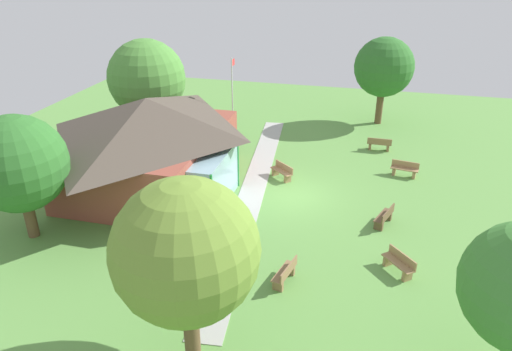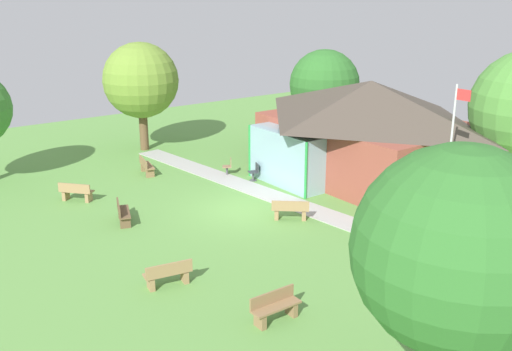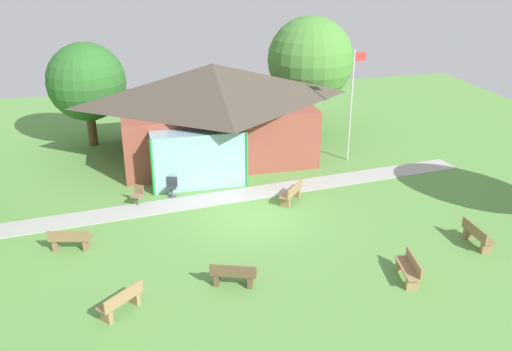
{
  "view_description": "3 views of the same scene",
  "coord_description": "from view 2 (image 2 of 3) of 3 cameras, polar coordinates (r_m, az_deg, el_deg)",
  "views": [
    {
      "loc": [
        -21.76,
        -3.53,
        11.65
      ],
      "look_at": [
        -0.02,
        1.98,
        0.94
      ],
      "focal_mm": 33.61,
      "sensor_mm": 36.0,
      "label": 1
    },
    {
      "loc": [
        18.53,
        -13.05,
        8.8
      ],
      "look_at": [
        -0.56,
        1.07,
        1.22
      ],
      "focal_mm": 40.62,
      "sensor_mm": 36.0,
      "label": 2
    },
    {
      "loc": [
        -4.67,
        -19.46,
        10.34
      ],
      "look_at": [
        0.53,
        1.85,
        1.01
      ],
      "focal_mm": 38.66,
      "sensor_mm": 36.0,
      "label": 3
    }
  ],
  "objects": [
    {
      "name": "bench_front_left",
      "position": [
        26.51,
        -17.29,
        -1.59
      ],
      "size": [
        1.42,
        1.32,
        0.84
      ],
      "rotation": [
        0.0,
        0.0,
        0.71
      ],
      "color": "#9E7A51",
      "rests_on": "ground_plane"
    },
    {
      "name": "tree_west_hedge",
      "position": [
        33.52,
        -11.28,
        9.15
      ],
      "size": [
        4.24,
        4.24,
        6.14
      ],
      "color": "brown",
      "rests_on": "ground_plane"
    },
    {
      "name": "bench_front_center",
      "position": [
        23.56,
        -13.0,
        -3.65
      ],
      "size": [
        1.56,
        0.93,
        0.84
      ],
      "rotation": [
        0.0,
        0.0,
        5.93
      ],
      "color": "brown",
      "rests_on": "ground_plane"
    },
    {
      "name": "bench_rear_near_path",
      "position": [
        23.31,
        3.4,
        -3.44
      ],
      "size": [
        1.31,
        1.42,
        0.84
      ],
      "rotation": [
        0.0,
        0.0,
        0.86
      ],
      "color": "#9E7A51",
      "rests_on": "ground_plane"
    },
    {
      "name": "tree_far_east",
      "position": [
        11.73,
        19.3,
        -7.08
      ],
      "size": [
        4.14,
        4.14,
        6.17
      ],
      "color": "brown",
      "rests_on": "ground_plane"
    },
    {
      "name": "bench_lawn_far_right",
      "position": [
        16.52,
        1.89,
        -12.86
      ],
      "size": [
        0.46,
        1.51,
        0.84
      ],
      "rotation": [
        0.0,
        0.0,
        4.7
      ],
      "color": "olive",
      "rests_on": "ground_plane"
    },
    {
      "name": "pavilion",
      "position": [
        28.64,
        10.75,
        4.63
      ],
      "size": [
        10.33,
        8.59,
        4.75
      ],
      "color": "brown",
      "rests_on": "ground_plane"
    },
    {
      "name": "bench_mid_left",
      "position": [
        29.53,
        -10.75,
        0.87
      ],
      "size": [
        1.56,
        0.77,
        0.84
      ],
      "rotation": [
        0.0,
        0.0,
        6.06
      ],
      "color": "olive",
      "rests_on": "ground_plane"
    },
    {
      "name": "patio_chair_west",
      "position": [
        28.93,
        -2.75,
        0.85
      ],
      "size": [
        0.61,
        0.61,
        0.86
      ],
      "rotation": [
        0.0,
        0.0,
        2.56
      ],
      "color": "#8C6B4C",
      "rests_on": "ground_plane"
    },
    {
      "name": "ground_plane",
      "position": [
        24.31,
        -1.25,
        -3.51
      ],
      "size": [
        44.0,
        44.0,
        0.0
      ],
      "primitive_type": "plane",
      "color": "#609947"
    },
    {
      "name": "bench_front_right",
      "position": [
        18.43,
        -8.65,
        -9.62
      ],
      "size": [
        0.7,
        1.55,
        0.84
      ],
      "rotation": [
        0.0,
        0.0,
        1.39
      ],
      "color": "#9E7A51",
      "rests_on": "ground_plane"
    },
    {
      "name": "tree_behind_pavilion_left",
      "position": [
        34.87,
        6.75,
        8.86
      ],
      "size": [
        4.14,
        4.14,
        5.59
      ],
      "color": "brown",
      "rests_on": "ground_plane"
    },
    {
      "name": "footpath",
      "position": [
        25.54,
        2.74,
        -2.43
      ],
      "size": [
        21.91,
        3.59,
        0.03
      ],
      "primitive_type": "cube",
      "rotation": [
        0.0,
        0.0,
        0.11
      ],
      "color": "#ADADA8",
      "rests_on": "ground_plane"
    },
    {
      "name": "patio_chair_porch_left",
      "position": [
        28.05,
        -0.16,
        0.32
      ],
      "size": [
        0.56,
        0.56,
        0.86
      ],
      "rotation": [
        0.0,
        0.0,
        2.79
      ],
      "color": "#33383D",
      "rests_on": "ground_plane"
    },
    {
      "name": "flagpole",
      "position": [
        22.65,
        18.64,
        2.19
      ],
      "size": [
        0.64,
        0.08,
        5.62
      ],
      "color": "silver",
      "rests_on": "ground_plane"
    }
  ]
}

